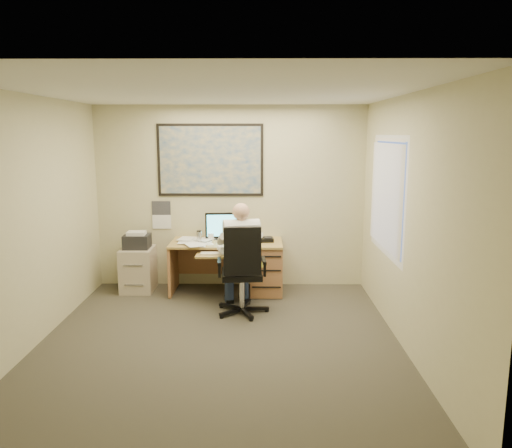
{
  "coord_description": "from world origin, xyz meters",
  "views": [
    {
      "loc": [
        0.46,
        -5.14,
        2.29
      ],
      "look_at": [
        0.39,
        1.3,
        1.12
      ],
      "focal_mm": 35.0,
      "sensor_mm": 36.0,
      "label": 1
    }
  ],
  "objects_px": {
    "person": "(242,258)",
    "office_chair": "(241,288)",
    "filing_cabinet": "(138,265)",
    "desk": "(249,262)"
  },
  "relations": [
    {
      "from": "desk",
      "to": "filing_cabinet",
      "type": "distance_m",
      "value": 1.63
    },
    {
      "from": "filing_cabinet",
      "to": "office_chair",
      "type": "relative_size",
      "value": 0.76
    },
    {
      "from": "filing_cabinet",
      "to": "person",
      "type": "bearing_deg",
      "value": -30.12
    },
    {
      "from": "office_chair",
      "to": "person",
      "type": "distance_m",
      "value": 0.38
    },
    {
      "from": "person",
      "to": "office_chair",
      "type": "bearing_deg",
      "value": -105.22
    },
    {
      "from": "filing_cabinet",
      "to": "office_chair",
      "type": "bearing_deg",
      "value": -32.51
    },
    {
      "from": "desk",
      "to": "office_chair",
      "type": "xyz_separation_m",
      "value": [
        -0.08,
        -0.93,
        -0.1
      ]
    },
    {
      "from": "filing_cabinet",
      "to": "person",
      "type": "height_order",
      "value": "person"
    },
    {
      "from": "desk",
      "to": "filing_cabinet",
      "type": "bearing_deg",
      "value": 178.74
    },
    {
      "from": "filing_cabinet",
      "to": "person",
      "type": "xyz_separation_m",
      "value": [
        1.56,
        -0.89,
        0.33
      ]
    }
  ]
}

